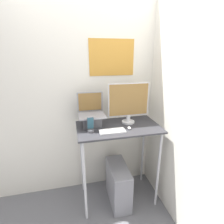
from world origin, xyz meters
name	(u,v)px	position (x,y,z in m)	size (l,w,h in m)	color
ground_plane	(123,214)	(0.00, 0.00, 0.00)	(12.00, 12.00, 0.00)	slate
wall_back	(111,96)	(0.00, 0.64, 1.30)	(6.00, 0.06, 2.60)	silver
wall_side_right	(178,107)	(0.56, 0.00, 1.30)	(0.05, 6.00, 2.60)	silver
desk	(118,137)	(0.00, 0.28, 0.88)	(0.96, 0.56, 1.02)	#333338
laptop	(92,118)	(-0.30, 0.36, 1.13)	(0.30, 0.27, 0.38)	#4C4C51
monitor	(129,103)	(0.14, 0.36, 1.27)	(0.49, 0.15, 0.48)	silver
keyboard	(112,131)	(-0.10, 0.15, 1.03)	(0.28, 0.13, 0.02)	white
mouse	(129,128)	(0.10, 0.17, 1.04)	(0.04, 0.06, 0.03)	white
cell_phone	(91,127)	(-0.33, 0.20, 1.07)	(0.07, 0.07, 0.17)	#4C4C51
computer_tower	(118,184)	(-0.01, 0.22, 0.26)	(0.22, 0.52, 0.51)	gray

